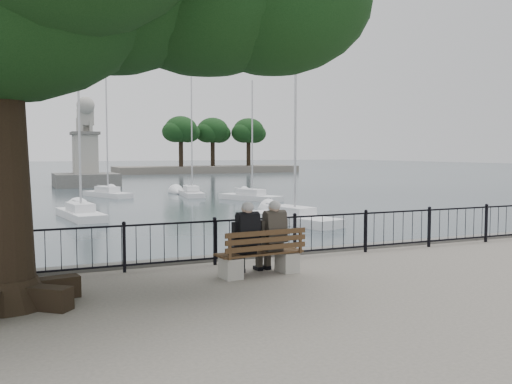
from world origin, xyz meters
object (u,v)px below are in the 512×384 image
person_right (271,239)px  lion_monument (86,164)px  bench (261,259)px  person_left (244,242)px

person_right → lion_monument: bearing=87.4°
person_right → bench: bearing=-155.9°
bench → person_right: 0.49m
person_right → lion_monument: (2.21, 48.70, 0.56)m
bench → lion_monument: 48.90m
bench → lion_monument: size_ratio=0.21×
person_right → lion_monument: 48.75m
lion_monument → bench: bearing=-92.9°
person_left → person_right: same height
person_right → person_left: bearing=-175.0°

